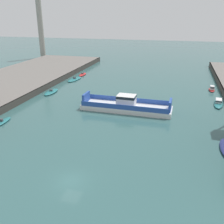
{
  "coord_description": "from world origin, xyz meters",
  "views": [
    {
      "loc": [
        12.66,
        -25.83,
        20.68
      ],
      "look_at": [
        0.0,
        21.14,
        2.0
      ],
      "focal_mm": 40.94,
      "sensor_mm": 36.0,
      "label": 1
    }
  ],
  "objects_px": {
    "moored_boat_upstream_a": "(212,89)",
    "moored_boat_upstream_b": "(51,92)",
    "chain_ferry": "(126,106)",
    "moored_boat_far_left": "(83,75)",
    "moored_boat_mid_left": "(75,79)",
    "moored_boat_near_left": "(218,103)",
    "smokestack_distant_a": "(40,24)",
    "moored_boat_near_right": "(2,122)"
  },
  "relations": [
    {
      "from": "moored_boat_far_left",
      "to": "smokestack_distant_a",
      "type": "distance_m",
      "value": 49.44
    },
    {
      "from": "moored_boat_upstream_b",
      "to": "moored_boat_mid_left",
      "type": "bearing_deg",
      "value": 88.59
    },
    {
      "from": "moored_boat_far_left",
      "to": "moored_boat_upstream_a",
      "type": "bearing_deg",
      "value": -11.66
    },
    {
      "from": "smokestack_distant_a",
      "to": "moored_boat_upstream_b",
      "type": "bearing_deg",
      "value": -58.92
    },
    {
      "from": "moored_boat_near_left",
      "to": "moored_boat_mid_left",
      "type": "bearing_deg",
      "value": 161.95
    },
    {
      "from": "moored_boat_mid_left",
      "to": "moored_boat_upstream_a",
      "type": "xyz_separation_m",
      "value": [
        43.44,
        -1.63,
        0.33
      ]
    },
    {
      "from": "moored_boat_near_right",
      "to": "moored_boat_mid_left",
      "type": "relative_size",
      "value": 0.69
    },
    {
      "from": "moored_boat_far_left",
      "to": "moored_boat_upstream_a",
      "type": "xyz_separation_m",
      "value": [
        43.44,
        -8.97,
        0.32
      ]
    },
    {
      "from": "moored_boat_mid_left",
      "to": "moored_boat_far_left",
      "type": "xyz_separation_m",
      "value": [
        0.0,
        7.33,
        0.01
      ]
    },
    {
      "from": "moored_boat_far_left",
      "to": "moored_boat_mid_left",
      "type": "bearing_deg",
      "value": -90.0
    },
    {
      "from": "moored_boat_upstream_a",
      "to": "chain_ferry",
      "type": "bearing_deg",
      "value": -132.62
    },
    {
      "from": "moored_boat_near_left",
      "to": "chain_ferry",
      "type": "bearing_deg",
      "value": -155.24
    },
    {
      "from": "moored_boat_far_left",
      "to": "smokestack_distant_a",
      "type": "height_order",
      "value": "smokestack_distant_a"
    },
    {
      "from": "moored_boat_near_right",
      "to": "moored_boat_upstream_b",
      "type": "xyz_separation_m",
      "value": [
        -0.48,
        22.01,
        0.05
      ]
    },
    {
      "from": "moored_boat_near_right",
      "to": "smokestack_distant_a",
      "type": "relative_size",
      "value": 0.19
    },
    {
      "from": "moored_boat_mid_left",
      "to": "smokestack_distant_a",
      "type": "xyz_separation_m",
      "value": [
        -33.8,
        39.57,
        16.23
      ]
    },
    {
      "from": "moored_boat_upstream_a",
      "to": "moored_boat_mid_left",
      "type": "bearing_deg",
      "value": 177.85
    },
    {
      "from": "moored_boat_mid_left",
      "to": "moored_boat_far_left",
      "type": "bearing_deg",
      "value": 90.0
    },
    {
      "from": "moored_boat_upstream_b",
      "to": "smokestack_distant_a",
      "type": "distance_m",
      "value": 66.72
    },
    {
      "from": "moored_boat_far_left",
      "to": "smokestack_distant_a",
      "type": "xyz_separation_m",
      "value": [
        -33.8,
        32.23,
        16.23
      ]
    },
    {
      "from": "chain_ferry",
      "to": "moored_boat_far_left",
      "type": "relative_size",
      "value": 3.44
    },
    {
      "from": "moored_boat_far_left",
      "to": "moored_boat_upstream_b",
      "type": "height_order",
      "value": "moored_boat_upstream_b"
    },
    {
      "from": "moored_boat_mid_left",
      "to": "moored_boat_upstream_a",
      "type": "height_order",
      "value": "moored_boat_upstream_a"
    },
    {
      "from": "moored_boat_far_left",
      "to": "moored_boat_near_left",
      "type": "bearing_deg",
      "value": -26.25
    },
    {
      "from": "chain_ferry",
      "to": "smokestack_distant_a",
      "type": "bearing_deg",
      "value": 131.74
    },
    {
      "from": "moored_boat_near_left",
      "to": "moored_boat_near_right",
      "type": "height_order",
      "value": "moored_boat_near_left"
    },
    {
      "from": "chain_ferry",
      "to": "moored_boat_upstream_a",
      "type": "relative_size",
      "value": 4.1
    },
    {
      "from": "moored_boat_near_left",
      "to": "smokestack_distant_a",
      "type": "bearing_deg",
      "value": 145.26
    },
    {
      "from": "moored_boat_near_left",
      "to": "smokestack_distant_a",
      "type": "distance_m",
      "value": 95.85
    },
    {
      "from": "moored_boat_near_left",
      "to": "smokestack_distant_a",
      "type": "xyz_separation_m",
      "value": [
        -77.66,
        53.86,
        15.97
      ]
    },
    {
      "from": "moored_boat_upstream_a",
      "to": "smokestack_distant_a",
      "type": "bearing_deg",
      "value": 151.93
    },
    {
      "from": "moored_boat_near_left",
      "to": "moored_boat_upstream_b",
      "type": "bearing_deg",
      "value": -177.96
    },
    {
      "from": "smokestack_distant_a",
      "to": "moored_boat_near_right",
      "type": "bearing_deg",
      "value": -66.36
    },
    {
      "from": "moored_boat_upstream_a",
      "to": "moored_boat_upstream_b",
      "type": "bearing_deg",
      "value": -162.0
    },
    {
      "from": "moored_boat_mid_left",
      "to": "smokestack_distant_a",
      "type": "relative_size",
      "value": 0.27
    },
    {
      "from": "moored_boat_near_right",
      "to": "moored_boat_far_left",
      "type": "distance_m",
      "value": 45.22
    },
    {
      "from": "moored_boat_upstream_a",
      "to": "moored_boat_upstream_b",
      "type": "xyz_separation_m",
      "value": [
        -43.83,
        -14.24,
        -0.28
      ]
    },
    {
      "from": "moored_boat_far_left",
      "to": "moored_boat_near_right",
      "type": "bearing_deg",
      "value": -89.88
    },
    {
      "from": "moored_boat_upstream_a",
      "to": "moored_boat_near_right",
      "type": "bearing_deg",
      "value": -140.1
    },
    {
      "from": "moored_boat_mid_left",
      "to": "moored_boat_near_right",
      "type": "bearing_deg",
      "value": -89.86
    },
    {
      "from": "moored_boat_near_right",
      "to": "moored_boat_mid_left",
      "type": "bearing_deg",
      "value": 90.14
    },
    {
      "from": "chain_ferry",
      "to": "moored_boat_mid_left",
      "type": "xyz_separation_m",
      "value": [
        -22.89,
        23.96,
        -0.88
      ]
    }
  ]
}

